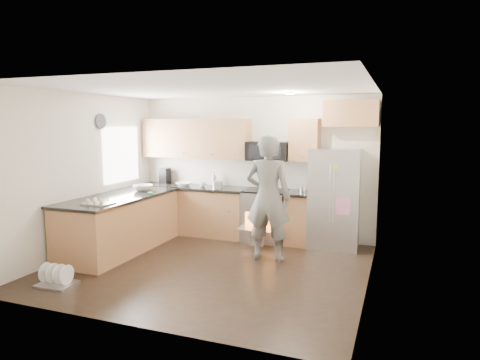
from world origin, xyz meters
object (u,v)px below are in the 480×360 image
at_px(stove_range, 266,204).
at_px(dish_rack, 57,279).
at_px(person, 268,198).
at_px(refrigerator, 334,198).

height_order(stove_range, dish_rack, stove_range).
bearing_deg(stove_range, person, -71.39).
xyz_separation_m(stove_range, dish_rack, (-1.93, -3.07, -0.60)).
height_order(stove_range, refrigerator, stove_range).
height_order(stove_range, person, person).
relative_size(refrigerator, dish_rack, 3.49).
bearing_deg(dish_rack, refrigerator, 44.43).
relative_size(person, dish_rack, 4.03).
bearing_deg(stove_range, refrigerator, 0.35).
bearing_deg(person, refrigerator, -132.29).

